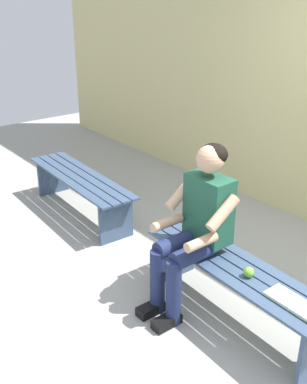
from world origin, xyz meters
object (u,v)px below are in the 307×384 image
(person_seated, at_px, (196,223))
(apple, at_px, (249,272))
(bench_far, at_px, (80,185))
(bench_near, at_px, (238,280))
(book_open, at_px, (297,305))

(person_seated, height_order, apple, person_seated)
(apple, bearing_deg, bench_far, -0.87)
(bench_near, relative_size, bench_far, 0.98)
(bench_far, xyz_separation_m, person_seated, (-1.85, 0.10, 0.35))
(apple, xyz_separation_m, book_open, (-0.39, 0.01, -0.03))
(bench_far, bearing_deg, bench_near, 180.00)
(bench_far, bearing_deg, person_seated, 176.91)
(person_seated, bearing_deg, apple, -171.86)
(apple, height_order, book_open, apple)
(apple, distance_m, book_open, 0.39)
(apple, bearing_deg, bench_near, -16.95)
(bench_near, bearing_deg, apple, 163.05)
(bench_near, distance_m, bench_far, 2.18)
(bench_near, xyz_separation_m, person_seated, (0.34, 0.10, 0.35))
(apple, bearing_deg, book_open, 177.95)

